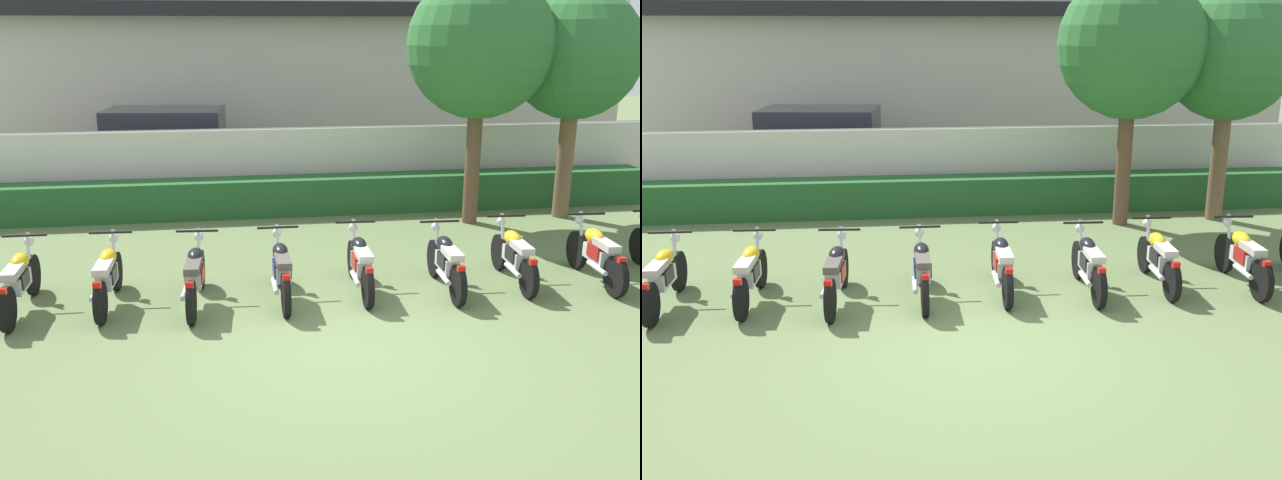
% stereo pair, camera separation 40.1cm
% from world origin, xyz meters
% --- Properties ---
extents(ground, '(60.00, 60.00, 0.00)m').
position_xyz_m(ground, '(0.00, 0.00, 0.00)').
color(ground, '#607547').
extents(building, '(20.43, 6.50, 7.90)m').
position_xyz_m(building, '(0.00, 14.62, 3.95)').
color(building, beige).
rests_on(building, ground).
extents(compound_wall, '(19.41, 0.30, 1.68)m').
position_xyz_m(compound_wall, '(0.00, 7.25, 0.84)').
color(compound_wall, silver).
rests_on(compound_wall, ground).
extents(hedge_row, '(15.52, 0.70, 0.76)m').
position_xyz_m(hedge_row, '(0.00, 6.55, 0.38)').
color(hedge_row, '#235628').
rests_on(hedge_row, ground).
extents(parked_car, '(4.69, 2.51, 1.89)m').
position_xyz_m(parked_car, '(-2.42, 9.44, 0.94)').
color(parked_car, navy).
rests_on(parked_car, ground).
extents(tree_near_inspector, '(2.73, 2.73, 4.77)m').
position_xyz_m(tree_near_inspector, '(3.50, 5.33, 3.39)').
color(tree_near_inspector, brown).
rests_on(tree_near_inspector, ground).
extents(tree_far_side, '(2.51, 2.51, 4.49)m').
position_xyz_m(tree_far_side, '(5.50, 5.49, 3.20)').
color(tree_far_side, brown).
rests_on(tree_far_side, ground).
extents(motorcycle_in_row_1, '(0.60, 1.93, 0.95)m').
position_xyz_m(motorcycle_in_row_1, '(-4.15, 1.77, 0.44)').
color(motorcycle_in_row_1, black).
rests_on(motorcycle_in_row_1, ground).
extents(motorcycle_in_row_2, '(0.60, 1.85, 0.94)m').
position_xyz_m(motorcycle_in_row_2, '(-3.00, 1.81, 0.44)').
color(motorcycle_in_row_2, black).
rests_on(motorcycle_in_row_2, ground).
extents(motorcycle_in_row_3, '(0.60, 1.92, 0.95)m').
position_xyz_m(motorcycle_in_row_3, '(-1.81, 1.66, 0.44)').
color(motorcycle_in_row_3, black).
rests_on(motorcycle_in_row_3, ground).
extents(motorcycle_in_row_4, '(0.60, 1.85, 0.95)m').
position_xyz_m(motorcycle_in_row_4, '(-0.61, 1.70, 0.44)').
color(motorcycle_in_row_4, black).
rests_on(motorcycle_in_row_4, ground).
extents(motorcycle_in_row_5, '(0.60, 1.86, 0.95)m').
position_xyz_m(motorcycle_in_row_5, '(0.55, 1.84, 0.44)').
color(motorcycle_in_row_5, black).
rests_on(motorcycle_in_row_5, ground).
extents(motorcycle_in_row_6, '(0.60, 1.81, 0.95)m').
position_xyz_m(motorcycle_in_row_6, '(1.81, 1.69, 0.44)').
color(motorcycle_in_row_6, black).
rests_on(motorcycle_in_row_6, ground).
extents(motorcycle_in_row_7, '(0.60, 1.84, 0.94)m').
position_xyz_m(motorcycle_in_row_7, '(2.92, 1.85, 0.44)').
color(motorcycle_in_row_7, black).
rests_on(motorcycle_in_row_7, ground).
extents(motorcycle_in_row_8, '(0.60, 1.89, 0.96)m').
position_xyz_m(motorcycle_in_row_8, '(4.17, 1.71, 0.45)').
color(motorcycle_in_row_8, black).
rests_on(motorcycle_in_row_8, ground).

